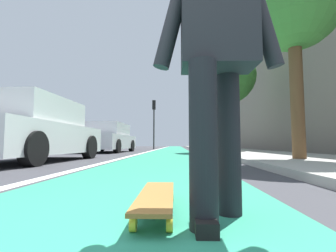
% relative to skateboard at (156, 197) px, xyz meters
% --- Properties ---
extents(ground_plane, '(80.00, 80.00, 0.00)m').
position_rel_skateboard_xyz_m(ground_plane, '(8.93, 0.24, -0.09)').
color(ground_plane, '#38383D').
extents(bike_lane_paint, '(56.00, 2.19, 0.00)m').
position_rel_skateboard_xyz_m(bike_lane_paint, '(22.93, 0.24, -0.09)').
color(bike_lane_paint, '#288466').
rests_on(bike_lane_paint, ground).
extents(lane_stripe_white, '(52.00, 0.16, 0.01)m').
position_rel_skateboard_xyz_m(lane_stripe_white, '(18.93, 1.49, -0.09)').
color(lane_stripe_white, silver).
rests_on(lane_stripe_white, ground).
extents(sidewalk_curb, '(52.00, 3.20, 0.11)m').
position_rel_skateboard_xyz_m(sidewalk_curb, '(16.93, -3.10, -0.04)').
color(sidewalk_curb, '#9E9B93').
rests_on(sidewalk_curb, ground).
extents(building_facade, '(40.00, 1.20, 8.65)m').
position_rel_skateboard_xyz_m(building_facade, '(20.93, -6.23, 4.23)').
color(building_facade, '#71685D').
rests_on(building_facade, ground).
extents(skateboard, '(0.84, 0.21, 0.11)m').
position_rel_skateboard_xyz_m(skateboard, '(0.00, 0.00, 0.00)').
color(skateboard, yellow).
rests_on(skateboard, ground).
extents(skater_person, '(0.46, 0.72, 1.64)m').
position_rel_skateboard_xyz_m(skater_person, '(-0.15, -0.35, 0.84)').
color(skater_person, black).
rests_on(skater_person, ground).
extents(parked_car_near, '(4.15, 2.07, 1.49)m').
position_rel_skateboard_xyz_m(parked_car_near, '(4.10, 3.32, 0.62)').
color(parked_car_near, silver).
rests_on(parked_car_near, ground).
extents(parked_car_mid, '(4.63, 2.15, 1.49)m').
position_rel_skateboard_xyz_m(parked_car_mid, '(10.83, 3.45, 0.62)').
color(parked_car_mid, silver).
rests_on(parked_car_mid, ground).
extents(traffic_light, '(0.33, 0.28, 4.25)m').
position_rel_skateboard_xyz_m(traffic_light, '(19.13, 1.89, 2.84)').
color(traffic_light, '#2D2D2D').
rests_on(traffic_light, ground).
extents(street_tree_near, '(2.07, 2.07, 4.55)m').
position_rel_skateboard_xyz_m(street_tree_near, '(3.72, -2.70, 3.37)').
color(street_tree_near, brown).
rests_on(street_tree_near, ground).
extents(street_tree_mid, '(2.98, 2.98, 5.46)m').
position_rel_skateboard_xyz_m(street_tree_mid, '(10.81, -2.70, 3.86)').
color(street_tree_mid, brown).
rests_on(street_tree_mid, ground).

